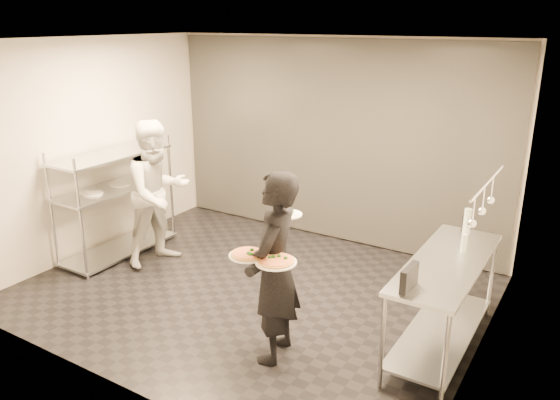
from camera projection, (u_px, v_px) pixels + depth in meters
The scene contains 13 objects.
room_shell at pixel (303, 153), 6.82m from camera, with size 5.00×4.00×2.80m.
pass_rack at pixel (115, 198), 7.14m from camera, with size 0.60×1.60×1.50m.
prep_counter at pixel (445, 290), 5.03m from camera, with size 0.60×1.80×0.92m.
utensil_rail at pixel (484, 199), 4.62m from camera, with size 0.07×1.20×0.31m.
waiter at pixel (275, 268), 4.85m from camera, with size 0.65×0.43×1.79m, color black.
chef at pixel (158, 193), 6.83m from camera, with size 0.90×0.70×1.84m, color silver.
pizza_plate_near at pixel (248, 254), 4.71m from camera, with size 0.33×0.33×0.05m.
pizza_plate_far at pixel (276, 261), 4.59m from camera, with size 0.36×0.36×0.05m.
salad_plate at pixel (287, 212), 4.93m from camera, with size 0.28×0.28×0.07m.
pos_monitor at pixel (409, 278), 4.39m from camera, with size 0.06×0.28×0.20m, color black.
bottle_green at pixel (467, 221), 5.52m from camera, with size 0.07×0.07×0.27m, color gray.
bottle_clear at pixel (464, 243), 5.10m from camera, with size 0.05×0.05×0.17m, color gray.
bottle_dark at pixel (464, 223), 5.58m from camera, with size 0.06×0.06×0.19m, color black.
Camera 1 is at (3.26, -4.64, 3.00)m, focal length 35.00 mm.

